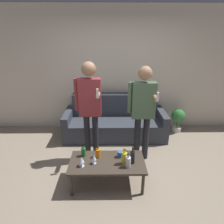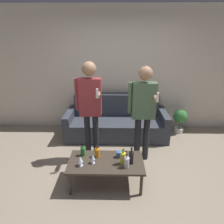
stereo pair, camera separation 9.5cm
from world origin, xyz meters
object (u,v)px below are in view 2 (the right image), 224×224
at_px(couch, 116,122).
at_px(person_standing_right, 143,107).
at_px(coffee_table, 106,164).
at_px(person_standing_left, 90,103).
at_px(bottle_orange, 83,151).

height_order(couch, person_standing_right, person_standing_right).
relative_size(couch, coffee_table, 1.97).
xyz_separation_m(couch, person_standing_left, (-0.45, -0.90, 0.74)).
distance_m(coffee_table, person_standing_right, 1.10).
distance_m(bottle_orange, person_standing_right, 1.20).
distance_m(coffee_table, bottle_orange, 0.40).
distance_m(person_standing_left, person_standing_right, 0.88).
bearing_deg(bottle_orange, couch, 70.32).
relative_size(coffee_table, person_standing_left, 0.63).
height_order(coffee_table, person_standing_right, person_standing_right).
height_order(couch, person_standing_left, person_standing_left).
bearing_deg(person_standing_right, coffee_table, -132.21).
height_order(coffee_table, person_standing_left, person_standing_left).
xyz_separation_m(coffee_table, person_standing_right, (0.59, 0.66, 0.65)).
bearing_deg(couch, bottle_orange, -109.68).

